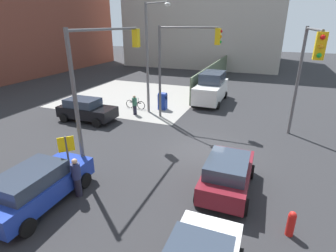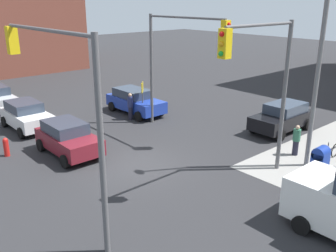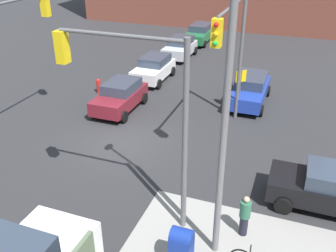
{
  "view_description": "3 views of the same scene",
  "coord_description": "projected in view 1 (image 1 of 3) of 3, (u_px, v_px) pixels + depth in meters",
  "views": [
    {
      "loc": [
        -12.88,
        -2.89,
        6.65
      ],
      "look_at": [
        -1.05,
        1.71,
        1.65
      ],
      "focal_mm": 28.0,
      "sensor_mm": 36.0,
      "label": 1
    },
    {
      "loc": [
        12.87,
        -9.4,
        7.25
      ],
      "look_at": [
        -0.32,
        2.16,
        1.32
      ],
      "focal_mm": 40.0,
      "sensor_mm": 36.0,
      "label": 2
    },
    {
      "loc": [
        13.92,
        7.45,
        8.98
      ],
      "look_at": [
        0.14,
        2.33,
        1.34
      ],
      "focal_mm": 40.0,
      "sensor_mm": 36.0,
      "label": 3
    }
  ],
  "objects": [
    {
      "name": "traffic_signal_se_corner",
      "position": [
        305.0,
        65.0,
        13.17
      ],
      "size": [
        6.21,
        0.36,
        6.5
      ],
      "color": "#59595B",
      "rests_on": "ground"
    },
    {
      "name": "street_lamp_corner",
      "position": [
        150.0,
        52.0,
        19.06
      ],
      "size": [
        1.56,
        2.37,
        8.0
      ],
      "color": "slate",
      "rests_on": "ground"
    },
    {
      "name": "construction_fence",
      "position": [
        214.0,
        73.0,
        30.72
      ],
      "size": [
        19.75,
        0.12,
        2.4
      ],
      "primitive_type": "cube",
      "color": "#56664C",
      "rests_on": "ground"
    },
    {
      "name": "fire_hydrant",
      "position": [
        291.0,
        223.0,
        8.65
      ],
      "size": [
        0.26,
        0.26,
        0.94
      ],
      "color": "red",
      "rests_on": "ground"
    },
    {
      "name": "warning_sign_two_way",
      "position": [
        67.0,
        153.0,
        10.81
      ],
      "size": [
        0.48,
        0.48,
        2.4
      ],
      "color": "#4C4C4C",
      "rests_on": "ground"
    },
    {
      "name": "van_white_delivery",
      "position": [
        211.0,
        88.0,
        23.22
      ],
      "size": [
        5.4,
        2.32,
        2.62
      ],
      "color": "white",
      "rests_on": "ground"
    },
    {
      "name": "traffic_signal_ne_corner",
      "position": [
        182.0,
        56.0,
        17.78
      ],
      "size": [
        0.36,
        4.38,
        6.5
      ],
      "color": "#59595B",
      "rests_on": "ground"
    },
    {
      "name": "pedestrian_waiting",
      "position": [
        135.0,
        105.0,
        20.13
      ],
      "size": [
        0.36,
        0.36,
        1.54
      ],
      "rotation": [
        0.0,
        0.0,
        2.0
      ],
      "color": "#2D664C",
      "rests_on": "ground"
    },
    {
      "name": "sedan_maroon",
      "position": [
        227.0,
        173.0,
        10.86
      ],
      "size": [
        3.89,
        2.02,
        1.62
      ],
      "color": "maroon",
      "rests_on": "ground"
    },
    {
      "name": "ground_plane",
      "position": [
        203.0,
        151.0,
        14.58
      ],
      "size": [
        120.0,
        120.0,
        0.0
      ],
      "primitive_type": "plane",
      "color": "#28282B"
    },
    {
      "name": "pedestrian_crossing",
      "position": [
        77.0,
        177.0,
        10.51
      ],
      "size": [
        0.36,
        0.36,
        1.72
      ],
      "rotation": [
        0.0,
        0.0,
        5.36
      ],
      "color": "navy",
      "rests_on": "ground"
    },
    {
      "name": "traffic_signal_nw_corner",
      "position": [
        105.0,
        68.0,
        12.48
      ],
      "size": [
        5.96,
        0.36,
        6.5
      ],
      "color": "#59595B",
      "rests_on": "ground"
    },
    {
      "name": "sidewalk_corner",
      "position": [
        136.0,
        96.0,
        25.42
      ],
      "size": [
        12.0,
        12.0,
        0.01
      ],
      "primitive_type": "cube",
      "color": "gray",
      "rests_on": "ground"
    },
    {
      "name": "smokestack",
      "position": [
        82.0,
        15.0,
        46.99
      ],
      "size": [
        1.8,
        1.8,
        16.13
      ],
      "primitive_type": "cylinder",
      "color": "brown",
      "rests_on": "ground"
    },
    {
      "name": "hatchback_black",
      "position": [
        86.0,
        109.0,
        18.86
      ],
      "size": [
        2.02,
        4.12,
        1.62
      ],
      "color": "black",
      "rests_on": "ground"
    },
    {
      "name": "building_loft_east",
      "position": [
        211.0,
        20.0,
        45.91
      ],
      "size": [
        20.0,
        24.0,
        14.22
      ],
      "color": "#ADA89E",
      "rests_on": "ground"
    },
    {
      "name": "mailbox_blue",
      "position": [
        163.0,
        100.0,
        21.36
      ],
      "size": [
        0.56,
        0.64,
        1.43
      ],
      "color": "navy",
      "rests_on": "ground"
    },
    {
      "name": "sedan_blue",
      "position": [
        37.0,
        185.0,
        10.04
      ],
      "size": [
        4.45,
        2.02,
        1.62
      ],
      "color": "#1E389E",
      "rests_on": "ground"
    },
    {
      "name": "bicycle_leaning_on_fence",
      "position": [
        135.0,
        104.0,
        21.74
      ],
      "size": [
        0.05,
        1.75,
        0.97
      ],
      "color": "black",
      "rests_on": "ground"
    }
  ]
}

